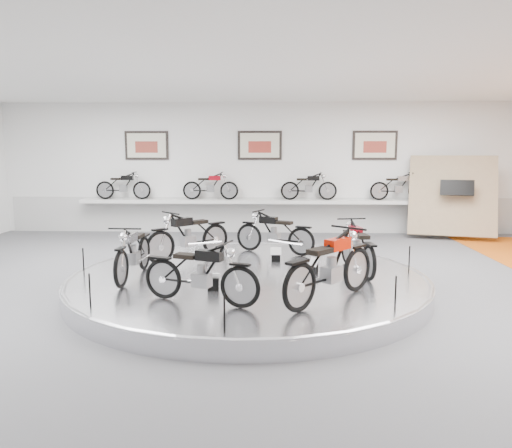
{
  "coord_description": "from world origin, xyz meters",
  "views": [
    {
      "loc": [
        0.48,
        -8.48,
        2.49
      ],
      "look_at": [
        0.13,
        0.6,
        1.18
      ],
      "focal_mm": 35.0,
      "sensor_mm": 36.0,
      "label": 1
    }
  ],
  "objects_px": {
    "shelf": "(259,201)",
    "bike_f": "(331,266)",
    "bike_b": "(275,232)",
    "bike_c": "(189,235)",
    "bike_d": "(133,251)",
    "bike_e": "(200,272)",
    "display_platform": "(248,283)",
    "bike_a": "(357,246)"
  },
  "relations": [
    {
      "from": "shelf",
      "to": "bike_f",
      "type": "distance_m",
      "value": 8.08
    },
    {
      "from": "bike_b",
      "to": "bike_c",
      "type": "xyz_separation_m",
      "value": [
        -1.77,
        -0.66,
        0.04
      ]
    },
    {
      "from": "bike_d",
      "to": "bike_e",
      "type": "relative_size",
      "value": 1.03
    },
    {
      "from": "shelf",
      "to": "bike_c",
      "type": "bearing_deg",
      "value": -104.15
    },
    {
      "from": "bike_b",
      "to": "bike_f",
      "type": "xyz_separation_m",
      "value": [
        0.83,
        -3.5,
        0.07
      ]
    },
    {
      "from": "shelf",
      "to": "bike_f",
      "type": "relative_size",
      "value": 6.03
    },
    {
      "from": "bike_c",
      "to": "bike_d",
      "type": "xyz_separation_m",
      "value": [
        -0.7,
        -1.6,
        -0.03
      ]
    },
    {
      "from": "shelf",
      "to": "bike_d",
      "type": "height_order",
      "value": "bike_d"
    },
    {
      "from": "display_platform",
      "to": "bike_e",
      "type": "distance_m",
      "value": 1.96
    },
    {
      "from": "display_platform",
      "to": "bike_a",
      "type": "bearing_deg",
      "value": 8.24
    },
    {
      "from": "display_platform",
      "to": "bike_d",
      "type": "height_order",
      "value": "bike_d"
    },
    {
      "from": "bike_b",
      "to": "bike_d",
      "type": "relative_size",
      "value": 0.97
    },
    {
      "from": "bike_c",
      "to": "bike_e",
      "type": "distance_m",
      "value": 3.11
    },
    {
      "from": "shelf",
      "to": "bike_c",
      "type": "distance_m",
      "value": 5.3
    },
    {
      "from": "shelf",
      "to": "bike_a",
      "type": "xyz_separation_m",
      "value": [
        2.0,
        -6.11,
        -0.22
      ]
    },
    {
      "from": "bike_c",
      "to": "bike_f",
      "type": "height_order",
      "value": "bike_f"
    },
    {
      "from": "bike_a",
      "to": "bike_e",
      "type": "xyz_separation_m",
      "value": [
        -2.6,
        -2.05,
        -0.01
      ]
    },
    {
      "from": "bike_a",
      "to": "bike_e",
      "type": "height_order",
      "value": "bike_a"
    },
    {
      "from": "bike_a",
      "to": "bike_c",
      "type": "relative_size",
      "value": 0.94
    },
    {
      "from": "bike_e",
      "to": "display_platform",
      "type": "bearing_deg",
      "value": 90.62
    },
    {
      "from": "bike_c",
      "to": "bike_a",
      "type": "bearing_deg",
      "value": 118.32
    },
    {
      "from": "bike_d",
      "to": "bike_e",
      "type": "bearing_deg",
      "value": 45.85
    },
    {
      "from": "bike_b",
      "to": "bike_e",
      "type": "xyz_separation_m",
      "value": [
        -1.07,
        -3.69,
        -0.0
      ]
    },
    {
      "from": "bike_b",
      "to": "bike_f",
      "type": "relative_size",
      "value": 0.87
    },
    {
      "from": "display_platform",
      "to": "shelf",
      "type": "distance_m",
      "value": 6.46
    },
    {
      "from": "display_platform",
      "to": "bike_c",
      "type": "distance_m",
      "value": 1.93
    },
    {
      "from": "display_platform",
      "to": "bike_b",
      "type": "relative_size",
      "value": 4.03
    },
    {
      "from": "bike_f",
      "to": "shelf",
      "type": "bearing_deg",
      "value": 50.74
    },
    {
      "from": "shelf",
      "to": "bike_f",
      "type": "xyz_separation_m",
      "value": [
        1.3,
        -7.97,
        -0.16
      ]
    },
    {
      "from": "bike_e",
      "to": "bike_f",
      "type": "bearing_deg",
      "value": 25.15
    },
    {
      "from": "bike_a",
      "to": "bike_f",
      "type": "height_order",
      "value": "bike_f"
    },
    {
      "from": "bike_e",
      "to": "bike_a",
      "type": "bearing_deg",
      "value": 57.72
    },
    {
      "from": "shelf",
      "to": "bike_c",
      "type": "xyz_separation_m",
      "value": [
        -1.29,
        -5.13,
        -0.19
      ]
    },
    {
      "from": "bike_e",
      "to": "shelf",
      "type": "bearing_deg",
      "value": 105.25
    },
    {
      "from": "bike_c",
      "to": "bike_d",
      "type": "height_order",
      "value": "bike_c"
    },
    {
      "from": "bike_a",
      "to": "bike_e",
      "type": "relative_size",
      "value": 1.03
    },
    {
      "from": "bike_a",
      "to": "bike_b",
      "type": "xyz_separation_m",
      "value": [
        -1.53,
        1.64,
        -0.01
      ]
    },
    {
      "from": "bike_b",
      "to": "bike_e",
      "type": "bearing_deg",
      "value": 99.31
    },
    {
      "from": "bike_c",
      "to": "bike_b",
      "type": "bearing_deg",
      "value": 155.47
    },
    {
      "from": "bike_a",
      "to": "bike_c",
      "type": "distance_m",
      "value": 3.43
    },
    {
      "from": "bike_e",
      "to": "bike_d",
      "type": "bearing_deg",
      "value": 153.79
    },
    {
      "from": "shelf",
      "to": "bike_b",
      "type": "xyz_separation_m",
      "value": [
        0.47,
        -4.47,
        -0.23
      ]
    }
  ]
}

